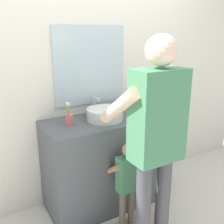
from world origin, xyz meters
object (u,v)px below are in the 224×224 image
(soap_bottle, at_px, (128,106))
(adult_parent, at_px, (156,129))
(child_toddler, at_px, (127,179))
(toothbrush_cup, at_px, (69,119))

(soap_bottle, relative_size, adult_parent, 0.10)
(child_toddler, relative_size, adult_parent, 0.48)
(child_toddler, height_order, adult_parent, adult_parent)
(soap_bottle, distance_m, adult_parent, 0.79)
(adult_parent, bearing_deg, soap_bottle, 71.20)
(toothbrush_cup, relative_size, adult_parent, 0.12)
(soap_bottle, relative_size, child_toddler, 0.21)
(toothbrush_cup, distance_m, adult_parent, 0.80)
(child_toddler, bearing_deg, adult_parent, -76.92)
(adult_parent, bearing_deg, child_toddler, 103.08)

